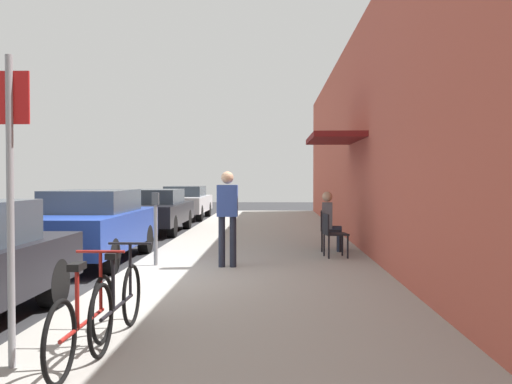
% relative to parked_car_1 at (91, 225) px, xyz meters
% --- Properties ---
extents(ground_plane, '(60.00, 60.00, 0.00)m').
position_rel_parked_car_1_xyz_m(ground_plane, '(1.10, -2.35, -0.76)').
color(ground_plane, '#2D2D30').
extents(sidewalk_slab, '(4.50, 32.00, 0.12)m').
position_rel_parked_car_1_xyz_m(sidewalk_slab, '(3.35, -0.35, -0.70)').
color(sidewalk_slab, '#9E9B93').
rests_on(sidewalk_slab, ground_plane).
extents(building_facade, '(1.40, 32.00, 5.21)m').
position_rel_parked_car_1_xyz_m(building_facade, '(5.74, -0.34, 1.85)').
color(building_facade, '#BC5442').
rests_on(building_facade, ground_plane).
extents(parked_car_1, '(1.80, 4.40, 1.46)m').
position_rel_parked_car_1_xyz_m(parked_car_1, '(0.00, 0.00, 0.00)').
color(parked_car_1, navy).
rests_on(parked_car_1, ground_plane).
extents(parked_car_2, '(1.80, 4.40, 1.35)m').
position_rel_parked_car_1_xyz_m(parked_car_2, '(0.00, 6.00, -0.05)').
color(parked_car_2, black).
rests_on(parked_car_2, ground_plane).
extents(parked_car_3, '(1.80, 4.40, 1.36)m').
position_rel_parked_car_1_xyz_m(parked_car_3, '(0.00, 11.86, -0.04)').
color(parked_car_3, '#B7B7BC').
rests_on(parked_car_3, ground_plane).
extents(parking_meter, '(0.12, 0.10, 1.32)m').
position_rel_parked_car_1_xyz_m(parking_meter, '(1.55, -1.09, 0.13)').
color(parking_meter, slate).
rests_on(parking_meter, sidewalk_slab).
extents(street_sign, '(0.32, 0.06, 2.60)m').
position_rel_parked_car_1_xyz_m(street_sign, '(1.50, -6.48, 0.88)').
color(street_sign, gray).
rests_on(street_sign, sidewalk_slab).
extents(bicycle_0, '(0.46, 1.71, 0.90)m').
position_rel_parked_car_1_xyz_m(bicycle_0, '(2.17, -5.69, -0.28)').
color(bicycle_0, black).
rests_on(bicycle_0, sidewalk_slab).
extents(bicycle_1, '(0.46, 1.71, 0.90)m').
position_rel_parked_car_1_xyz_m(bicycle_1, '(2.06, -6.34, -0.28)').
color(bicycle_1, black).
rests_on(bicycle_1, sidewalk_slab).
extents(cafe_chair_0, '(0.50, 0.50, 0.87)m').
position_rel_parked_car_1_xyz_m(cafe_chair_0, '(4.85, 0.00, -0.13)').
color(cafe_chair_0, black).
rests_on(cafe_chair_0, sidewalk_slab).
extents(cafe_chair_1, '(0.48, 0.48, 0.87)m').
position_rel_parked_car_1_xyz_m(cafe_chair_1, '(4.85, 0.97, -0.13)').
color(cafe_chair_1, black).
rests_on(cafe_chair_1, sidewalk_slab).
extents(seated_patron_1, '(0.45, 0.39, 1.29)m').
position_rel_parked_car_1_xyz_m(seated_patron_1, '(4.91, 0.96, 0.06)').
color(seated_patron_1, '#232838').
rests_on(seated_patron_1, sidewalk_slab).
extents(pedestrian_standing, '(0.36, 0.22, 1.70)m').
position_rel_parked_car_1_xyz_m(pedestrian_standing, '(2.87, -1.25, 0.36)').
color(pedestrian_standing, '#232838').
rests_on(pedestrian_standing, sidewalk_slab).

